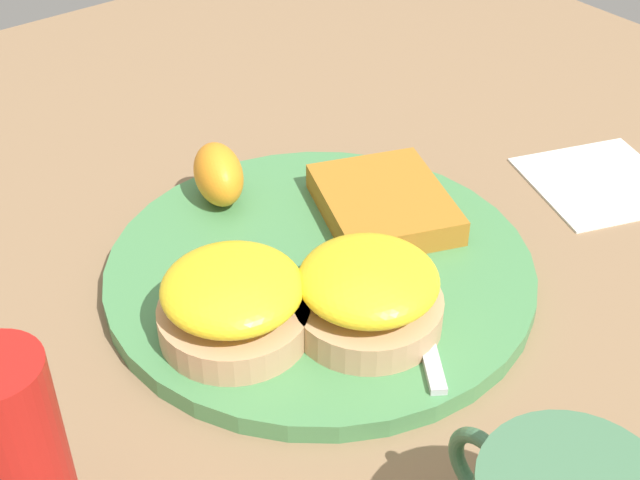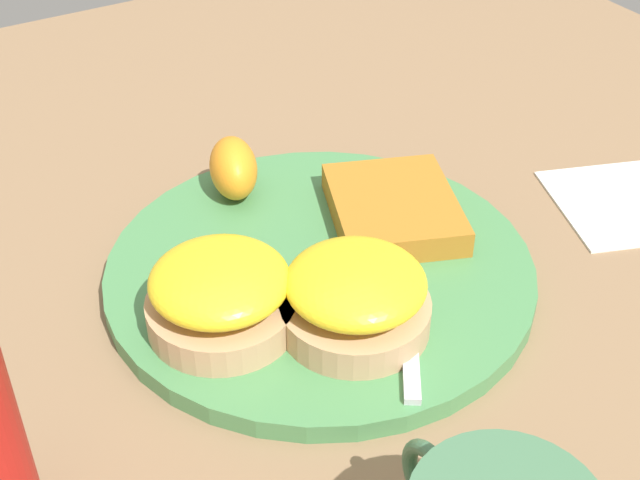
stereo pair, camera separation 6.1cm
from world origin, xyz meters
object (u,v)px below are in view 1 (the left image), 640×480
(sandwich_benedict_left, at_px, (233,302))
(fork, at_px, (403,252))
(hashbrown_patty, at_px, (384,204))
(condiment_bottle, at_px, (24,475))
(sandwich_benedict_right, at_px, (368,294))
(orange_wedge, at_px, (218,174))

(sandwich_benedict_left, distance_m, fork, 0.14)
(sandwich_benedict_left, distance_m, hashbrown_patty, 0.16)
(condiment_bottle, bearing_deg, sandwich_benedict_right, -82.95)
(sandwich_benedict_left, distance_m, sandwich_benedict_right, 0.08)
(hashbrown_patty, distance_m, condiment_bottle, 0.34)
(hashbrown_patty, bearing_deg, condiment_bottle, 109.49)
(orange_wedge, distance_m, condiment_bottle, 0.31)
(orange_wedge, bearing_deg, condiment_bottle, 131.34)
(orange_wedge, xyz_separation_m, condiment_bottle, (-0.21, 0.23, 0.03))
(sandwich_benedict_right, relative_size, condiment_bottle, 0.68)
(fork, bearing_deg, orange_wedge, 24.58)
(fork, bearing_deg, sandwich_benedict_left, 87.56)
(sandwich_benedict_left, bearing_deg, hashbrown_patty, -76.05)
(sandwich_benedict_right, xyz_separation_m, hashbrown_patty, (0.08, -0.09, -0.01))
(sandwich_benedict_right, relative_size, hashbrown_patty, 0.89)
(hashbrown_patty, distance_m, orange_wedge, 0.13)
(fork, bearing_deg, hashbrown_patty, -24.81)
(hashbrown_patty, relative_size, orange_wedge, 1.79)
(sandwich_benedict_left, bearing_deg, fork, -92.44)
(orange_wedge, relative_size, condiment_bottle, 0.43)
(hashbrown_patty, height_order, condiment_bottle, condiment_bottle)
(hashbrown_patty, height_order, orange_wedge, orange_wedge)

